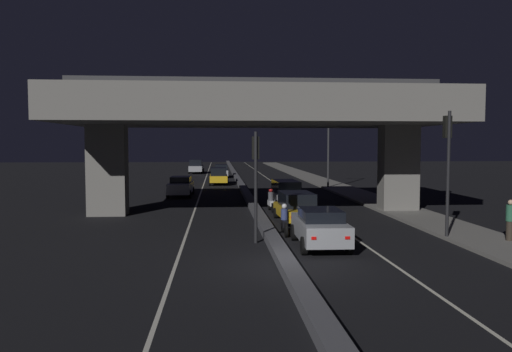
% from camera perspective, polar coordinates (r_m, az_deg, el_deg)
% --- Properties ---
extents(ground_plane, '(200.00, 200.00, 0.00)m').
position_cam_1_polar(ground_plane, '(17.10, 3.45, -10.36)').
color(ground_plane, black).
extents(lane_line_left_inner, '(0.12, 126.00, 0.00)m').
position_cam_1_polar(lane_line_left_inner, '(51.62, -6.01, -0.95)').
color(lane_line_left_inner, beige).
rests_on(lane_line_left_inner, ground_plane).
extents(lane_line_right_inner, '(0.12, 126.00, 0.00)m').
position_cam_1_polar(lane_line_right_inner, '(51.95, 2.26, -0.91)').
color(lane_line_right_inner, beige).
rests_on(lane_line_right_inner, ground_plane).
extents(median_divider, '(0.60, 126.00, 0.34)m').
position_cam_1_polar(median_divider, '(51.64, -1.86, -0.75)').
color(median_divider, '#4C4C51').
rests_on(median_divider, ground_plane).
extents(sidewalk_right, '(2.96, 126.00, 0.16)m').
position_cam_1_polar(sidewalk_right, '(46.01, 9.75, -1.45)').
color(sidewalk_right, slate).
rests_on(sidewalk_right, ground_plane).
extents(elevated_overpass, '(22.07, 10.87, 8.03)m').
position_cam_1_polar(elevated_overpass, '(29.61, 0.02, 7.27)').
color(elevated_overpass, slate).
rests_on(elevated_overpass, ground_plane).
extents(traffic_light_left_of_median, '(0.30, 0.49, 4.66)m').
position_cam_1_polar(traffic_light_left_of_median, '(20.81, -0.04, 1.02)').
color(traffic_light_left_of_median, black).
rests_on(traffic_light_left_of_median, ground_plane).
extents(traffic_light_right_of_median, '(0.30, 0.49, 5.56)m').
position_cam_1_polar(traffic_light_right_of_median, '(22.94, 21.06, 2.49)').
color(traffic_light_right_of_median, black).
rests_on(traffic_light_right_of_median, ground_plane).
extents(street_lamp, '(2.17, 0.32, 8.15)m').
position_cam_1_polar(street_lamp, '(46.60, 7.93, 4.44)').
color(street_lamp, '#2D2D30').
rests_on(street_lamp, ground_plane).
extents(car_silver_lead, '(1.98, 4.35, 1.56)m').
position_cam_1_polar(car_silver_lead, '(20.28, 7.30, -5.78)').
color(car_silver_lead, gray).
rests_on(car_silver_lead, ground_plane).
extents(car_taxi_yellow_second, '(2.11, 4.56, 1.58)m').
position_cam_1_polar(car_taxi_yellow_second, '(26.62, 4.65, -3.52)').
color(car_taxi_yellow_second, gold).
rests_on(car_taxi_yellow_second, ground_plane).
extents(car_white_third, '(1.95, 4.50, 1.76)m').
position_cam_1_polar(car_white_third, '(32.68, 3.44, -1.96)').
color(car_white_third, silver).
rests_on(car_white_third, ground_plane).
extents(car_white_lead_oncoming, '(2.00, 4.39, 1.57)m').
position_cam_1_polar(car_white_lead_oncoming, '(40.02, -8.60, -1.15)').
color(car_white_lead_oncoming, silver).
rests_on(car_white_lead_oncoming, ground_plane).
extents(car_taxi_yellow_second_oncoming, '(1.92, 4.18, 1.75)m').
position_cam_1_polar(car_taxi_yellow_second_oncoming, '(51.09, -4.30, 0.05)').
color(car_taxi_yellow_second_oncoming, gold).
rests_on(car_taxi_yellow_second_oncoming, ground_plane).
extents(car_silver_third_oncoming, '(1.89, 4.00, 1.61)m').
position_cam_1_polar(car_silver_third_oncoming, '(62.03, -3.98, 0.60)').
color(car_silver_third_oncoming, gray).
rests_on(car_silver_third_oncoming, ground_plane).
extents(car_silver_fourth_oncoming, '(2.10, 4.62, 1.97)m').
position_cam_1_polar(car_silver_fourth_oncoming, '(71.06, -6.85, 1.14)').
color(car_silver_fourth_oncoming, gray).
rests_on(car_silver_fourth_oncoming, ground_plane).
extents(motorcycle_black_filtering_near, '(0.32, 1.90, 1.43)m').
position_cam_1_polar(motorcycle_black_filtering_near, '(22.88, 3.27, -5.22)').
color(motorcycle_black_filtering_near, black).
rests_on(motorcycle_black_filtering_near, ground_plane).
extents(motorcycle_white_filtering_mid, '(0.34, 1.86, 1.43)m').
position_cam_1_polar(motorcycle_white_filtering_mid, '(30.78, 1.70, -2.92)').
color(motorcycle_white_filtering_mid, black).
rests_on(motorcycle_white_filtering_mid, ground_plane).
extents(pedestrian_on_sidewalk, '(0.34, 0.34, 1.69)m').
position_cam_1_polar(pedestrian_on_sidewalk, '(23.15, 27.05, -4.50)').
color(pedestrian_on_sidewalk, '#2D261E').
rests_on(pedestrian_on_sidewalk, sidewalk_right).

